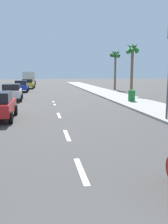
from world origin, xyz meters
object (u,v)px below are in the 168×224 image
delivery_truck (29,78)px  trash_bin_far (132,96)px  palm_tree_distant (115,57)px  palm_tree_far (132,53)px  parked_car_yellow (28,83)px  parked_car_white (12,92)px  parked_car_blue (21,86)px

delivery_truck → trash_bin_far: delivery_truck is taller
trash_bin_far → delivery_truck: bearing=107.6°
palm_tree_distant → trash_bin_far: size_ratio=6.40×
delivery_truck → palm_tree_far: size_ratio=1.01×
parked_car_yellow → trash_bin_far: (10.04, -20.90, -0.22)m
delivery_truck → parked_car_white: bearing=-90.6°
parked_car_yellow → palm_tree_distant: 14.96m
parked_car_white → palm_tree_distant: bearing=38.2°
parked_car_white → parked_car_blue: same height
palm_tree_far → parked_car_yellow: bearing=131.2°
parked_car_blue → parked_car_white: bearing=-90.1°
parked_car_yellow → palm_tree_distant: size_ratio=0.72×
parked_car_blue → palm_tree_distant: 14.74m
delivery_truck → palm_tree_distant: bearing=-51.3°
parked_car_blue → parked_car_yellow: 6.90m
parked_car_white → parked_car_yellow: (0.57, 17.16, 0.00)m
parked_car_white → trash_bin_far: (10.61, -3.74, -0.21)m
parked_car_yellow → palm_tree_distant: (13.48, -5.00, 4.14)m
parked_car_white → delivery_truck: bearing=87.1°
parked_car_white → parked_car_blue: size_ratio=1.04×
palm_tree_distant → trash_bin_far: palm_tree_distant is taller
parked_car_white → parked_car_blue: (0.04, 10.28, -0.00)m
parked_car_yellow → trash_bin_far: parked_car_yellow is taller
palm_tree_far → trash_bin_far: size_ratio=6.43×
parked_car_white → delivery_truck: size_ratio=0.67×
delivery_truck → palm_tree_distant: (13.92, -17.15, 3.48)m
parked_car_yellow → palm_tree_far: (12.54, -14.34, 3.96)m
parked_car_yellow → delivery_truck: size_ratio=0.71×
parked_car_blue → palm_tree_far: size_ratio=0.65×
delivery_truck → trash_bin_far: size_ratio=6.48×
parked_car_blue → parked_car_yellow: (0.53, 6.88, 0.00)m
palm_tree_distant → trash_bin_far: bearing=-102.2°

